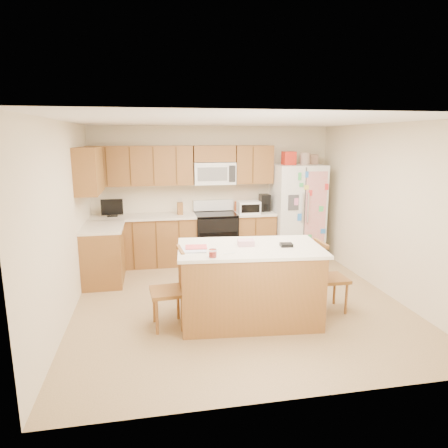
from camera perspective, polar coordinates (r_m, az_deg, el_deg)
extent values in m
plane|color=olive|center=(5.83, 1.94, -10.89)|extent=(4.50, 4.50, 0.00)
cube|color=beige|center=(7.65, -1.63, 4.41)|extent=(4.50, 0.10, 2.50)
cube|color=beige|center=(3.37, 10.41, -5.96)|extent=(4.50, 0.10, 2.50)
cube|color=beige|center=(5.45, -21.75, 0.33)|extent=(0.10, 4.50, 2.50)
cube|color=beige|center=(6.34, 22.32, 1.86)|extent=(0.10, 4.50, 2.50)
cube|color=white|center=(5.37, 2.14, 14.46)|extent=(4.50, 4.50, 0.04)
cube|color=brown|center=(7.42, -11.32, -2.45)|extent=(1.87, 0.60, 0.88)
cube|color=brown|center=(7.66, 4.23, -1.78)|extent=(0.72, 0.60, 0.88)
cube|color=brown|center=(6.72, -16.81, -4.30)|extent=(0.60, 0.95, 0.88)
cube|color=#EEE1C5|center=(7.31, -11.47, 1.02)|extent=(1.87, 0.64, 0.04)
cube|color=#EEE1C5|center=(7.56, 4.31, 1.59)|extent=(0.72, 0.64, 0.04)
cube|color=#EEE1C5|center=(6.60, -16.97, -0.46)|extent=(0.64, 0.95, 0.04)
cube|color=brown|center=(7.34, -11.83, 8.14)|extent=(1.85, 0.33, 0.70)
cube|color=brown|center=(7.58, 4.21, 8.49)|extent=(0.70, 0.33, 0.70)
cube|color=brown|center=(7.42, -1.47, 10.02)|extent=(0.76, 0.33, 0.29)
cube|color=brown|center=(6.49, -18.75, 7.26)|extent=(0.33, 0.95, 0.70)
cube|color=#502F0F|center=(7.20, -16.47, 7.83)|extent=(0.02, 0.01, 0.66)
cube|color=#502F0F|center=(7.16, -16.03, -3.23)|extent=(0.02, 0.01, 0.84)
cube|color=#502F0F|center=(7.18, -13.27, 7.99)|extent=(0.02, 0.01, 0.66)
cube|color=#502F0F|center=(7.13, -12.83, -3.12)|extent=(0.02, 0.01, 0.84)
cube|color=#502F0F|center=(7.17, -10.04, 8.12)|extent=(0.02, 0.01, 0.66)
cube|color=#502F0F|center=(7.13, -9.61, -3.00)|extent=(0.02, 0.01, 0.84)
cube|color=#502F0F|center=(7.18, -6.82, 8.23)|extent=(0.01, 0.01, 0.66)
cube|color=#502F0F|center=(7.14, -6.40, -2.86)|extent=(0.01, 0.01, 0.84)
cube|color=#502F0F|center=(7.41, 4.17, 8.40)|extent=(0.01, 0.01, 0.66)
cube|color=#502F0F|center=(7.37, 4.53, -2.35)|extent=(0.01, 0.01, 0.84)
cube|color=white|center=(7.42, -1.42, 7.28)|extent=(0.76, 0.38, 0.40)
cube|color=slate|center=(7.22, -1.65, 7.14)|extent=(0.54, 0.01, 0.24)
cube|color=#262626|center=(7.28, 1.18, 7.18)|extent=(0.12, 0.01, 0.30)
cube|color=brown|center=(7.31, -6.29, 2.24)|extent=(0.10, 0.14, 0.22)
cube|color=black|center=(7.36, -15.64, 1.13)|extent=(0.18, 0.12, 0.02)
cube|color=black|center=(7.34, -15.71, 2.36)|extent=(0.38, 0.03, 0.28)
cube|color=#C64611|center=(7.58, 2.98, 2.49)|extent=(0.35, 0.22, 0.18)
cube|color=white|center=(7.36, 3.55, 2.39)|extent=(0.40, 0.28, 0.23)
cube|color=black|center=(7.23, 3.82, 2.21)|extent=(0.34, 0.01, 0.15)
cube|color=black|center=(7.64, 5.81, 3.05)|extent=(0.18, 0.22, 0.32)
cylinder|color=black|center=(7.59, 5.95, 2.45)|extent=(0.12, 0.12, 0.12)
cube|color=black|center=(7.49, -1.21, -2.07)|extent=(0.76, 0.64, 0.88)
cube|color=black|center=(7.19, -0.79, -2.85)|extent=(0.68, 0.01, 0.42)
cube|color=black|center=(7.39, -1.23, 1.43)|extent=(0.76, 0.64, 0.03)
cube|color=white|center=(7.62, -1.55, 2.71)|extent=(0.76, 0.10, 0.20)
cube|color=white|center=(7.75, 10.38, 1.69)|extent=(0.90, 0.75, 1.80)
cube|color=#4C4C4C|center=(7.40, 11.42, 1.16)|extent=(0.02, 0.01, 1.75)
cube|color=silver|center=(7.33, 11.18, 2.26)|extent=(0.02, 0.03, 0.55)
cube|color=silver|center=(7.37, 11.90, 2.28)|extent=(0.02, 0.03, 0.55)
cube|color=#3F3F44|center=(7.28, 9.89, 3.03)|extent=(0.20, 0.01, 0.28)
cube|color=#D84C59|center=(7.45, 12.90, 2.33)|extent=(0.42, 0.01, 1.30)
cube|color=red|center=(7.56, 9.24, 9.27)|extent=(0.22, 0.22, 0.24)
cylinder|color=tan|center=(7.62, 11.52, 9.13)|extent=(0.18, 0.18, 0.22)
cube|color=#99735E|center=(7.81, 12.39, 9.01)|extent=(0.18, 0.20, 0.18)
cube|color=brown|center=(5.12, 3.63, -8.67)|extent=(1.77, 1.10, 0.93)
cube|color=#EEE1C5|center=(4.97, 3.70, -3.44)|extent=(1.86, 1.18, 0.04)
cylinder|color=red|center=(4.51, -1.62, -4.38)|extent=(0.08, 0.08, 0.06)
cylinder|color=white|center=(4.51, -1.62, -4.19)|extent=(0.09, 0.09, 0.09)
cube|color=#DDA8B6|center=(5.00, 3.14, -2.68)|extent=(0.21, 0.17, 0.07)
cube|color=black|center=(5.01, 8.89, -2.96)|extent=(0.16, 0.13, 0.04)
cube|color=white|center=(4.79, -4.37, -3.72)|extent=(0.32, 0.27, 0.01)
cube|color=#D84C4C|center=(4.86, -4.00, -3.29)|extent=(0.28, 0.22, 0.01)
cylinder|color=white|center=(4.65, 0.70, -4.20)|extent=(0.14, 0.04, 0.01)
cube|color=brown|center=(4.97, -8.10, -9.55)|extent=(0.44, 0.46, 0.05)
cylinder|color=brown|center=(5.21, -9.95, -11.41)|extent=(0.04, 0.04, 0.44)
cylinder|color=brown|center=(4.90, -9.57, -13.00)|extent=(0.04, 0.04, 0.44)
cylinder|color=brown|center=(5.24, -6.58, -11.16)|extent=(0.04, 0.04, 0.44)
cylinder|color=brown|center=(4.93, -5.97, -12.71)|extent=(0.04, 0.04, 0.44)
cylinder|color=brown|center=(5.05, -6.46, -6.01)|extent=(0.02, 0.02, 0.49)
cylinder|color=brown|center=(4.98, -6.32, -6.27)|extent=(0.02, 0.02, 0.49)
cylinder|color=brown|center=(4.90, -6.19, -6.55)|extent=(0.02, 0.02, 0.49)
cylinder|color=brown|center=(4.83, -6.04, -6.83)|extent=(0.02, 0.02, 0.49)
cylinder|color=brown|center=(4.76, -5.90, -7.12)|extent=(0.02, 0.02, 0.49)
cube|color=brown|center=(4.83, -6.25, -3.82)|extent=(0.07, 0.41, 0.05)
cube|color=brown|center=(5.76, 2.82, -6.68)|extent=(0.52, 0.51, 0.04)
cylinder|color=brown|center=(5.94, 4.61, -8.40)|extent=(0.03, 0.03, 0.41)
cylinder|color=brown|center=(5.99, 1.55, -8.15)|extent=(0.03, 0.03, 0.41)
cylinder|color=brown|center=(5.68, 4.11, -9.38)|extent=(0.03, 0.03, 0.41)
cylinder|color=brown|center=(5.74, 0.91, -9.11)|extent=(0.03, 0.03, 0.41)
cylinder|color=brown|center=(5.51, 3.96, -4.90)|extent=(0.02, 0.02, 0.45)
cylinder|color=brown|center=(5.52, 3.23, -4.85)|extent=(0.02, 0.02, 0.45)
cylinder|color=brown|center=(5.53, 2.51, -4.80)|extent=(0.02, 0.02, 0.45)
cylinder|color=brown|center=(5.55, 1.79, -4.74)|extent=(0.02, 0.02, 0.45)
cylinder|color=brown|center=(5.56, 1.07, -4.69)|extent=(0.02, 0.02, 0.45)
cube|color=brown|center=(5.47, 2.53, -2.52)|extent=(0.36, 0.19, 0.05)
cube|color=brown|center=(5.58, 15.03, -7.53)|extent=(0.40, 0.42, 0.04)
cylinder|color=brown|center=(5.58, 17.06, -10.18)|extent=(0.04, 0.04, 0.43)
cylinder|color=brown|center=(5.86, 15.50, -9.00)|extent=(0.04, 0.04, 0.43)
cylinder|color=brown|center=(5.46, 14.26, -10.56)|extent=(0.04, 0.04, 0.43)
cylinder|color=brown|center=(5.74, 12.81, -9.32)|extent=(0.04, 0.04, 0.43)
cylinder|color=brown|center=(5.30, 14.25, -5.60)|extent=(0.02, 0.02, 0.48)
cylinder|color=brown|center=(5.36, 13.91, -5.36)|extent=(0.02, 0.02, 0.48)
cylinder|color=brown|center=(5.42, 13.58, -5.14)|extent=(0.02, 0.02, 0.48)
cylinder|color=brown|center=(5.49, 13.26, -4.91)|extent=(0.02, 0.02, 0.48)
cylinder|color=brown|center=(5.55, 12.94, -4.70)|extent=(0.02, 0.02, 0.48)
cube|color=brown|center=(5.36, 13.71, -2.71)|extent=(0.05, 0.40, 0.05)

